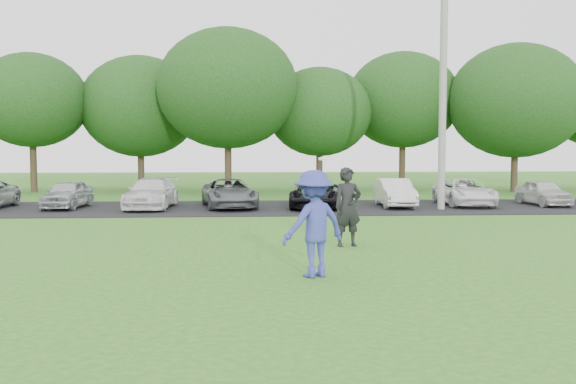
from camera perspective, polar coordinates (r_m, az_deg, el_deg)
name	(u,v)px	position (r m, az deg, el deg)	size (l,w,h in m)	color
ground	(300,271)	(12.63, 1.03, -7.01)	(100.00, 100.00, 0.00)	#286C1F
parking_lot	(273,208)	(25.49, -1.37, -1.40)	(32.00, 6.50, 0.03)	black
utility_pole	(443,82)	(25.41, 13.62, 9.48)	(0.28, 0.28, 9.77)	gray
frisbee_player	(314,224)	(11.92, 2.31, -2.82)	(1.48, 1.26, 2.24)	#393FA1
camera_bystander	(348,207)	(15.64, 5.34, -1.33)	(0.79, 0.62, 1.93)	black
parked_cars	(263,193)	(25.41, -2.22, -0.11)	(31.04, 4.82, 1.17)	#B9BBC1
tree_row	(293,101)	(35.29, 0.44, 8.06)	(42.39, 9.85, 8.64)	#38281C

